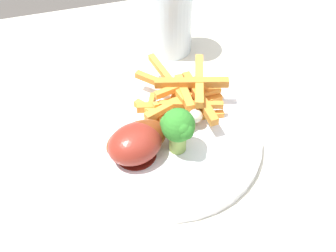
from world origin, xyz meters
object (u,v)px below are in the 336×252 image
at_px(broccoli_floret_front, 178,128).
at_px(chicken_drumstick_near, 138,142).
at_px(carrot_fries_pile, 181,98).
at_px(chicken_drumstick_far, 141,138).
at_px(dinner_plate, 168,139).
at_px(dining_table, 125,175).
at_px(water_glass, 171,13).

xyz_separation_m(broccoli_floret_front, chicken_drumstick_near, (-0.05, 0.01, -0.02)).
height_order(carrot_fries_pile, chicken_drumstick_far, carrot_fries_pile).
bearing_deg(dinner_plate, carrot_fries_pile, 55.32).
bearing_deg(chicken_drumstick_far, dining_table, 109.56).
distance_m(dining_table, chicken_drumstick_near, 0.16).
height_order(dining_table, broccoli_floret_front, broccoli_floret_front).
xyz_separation_m(dining_table, chicken_drumstick_near, (0.01, -0.06, 0.15)).
bearing_deg(dinner_plate, dining_table, 141.01).
height_order(dinner_plate, carrot_fries_pile, carrot_fries_pile).
xyz_separation_m(dinner_plate, carrot_fries_pile, (0.03, 0.05, 0.02)).
distance_m(dinner_plate, chicken_drumstick_near, 0.05).
relative_size(dinner_plate, chicken_drumstick_far, 1.78).
height_order(chicken_drumstick_near, water_glass, water_glass).
bearing_deg(chicken_drumstick_far, chicken_drumstick_near, -127.17).
xyz_separation_m(broccoli_floret_front, chicken_drumstick_far, (-0.04, 0.02, -0.02)).
height_order(dinner_plate, water_glass, water_glass).
bearing_deg(dinner_plate, chicken_drumstick_far, -165.29).
height_order(broccoli_floret_front, water_glass, water_glass).
height_order(carrot_fries_pile, chicken_drumstick_near, chicken_drumstick_near).
relative_size(dining_table, chicken_drumstick_near, 9.10).
bearing_deg(chicken_drumstick_near, broccoli_floret_front, -8.87).
xyz_separation_m(chicken_drumstick_near, water_glass, (0.11, 0.22, 0.04)).
distance_m(chicken_drumstick_near, chicken_drumstick_far, 0.01).
height_order(dinner_plate, chicken_drumstick_near, chicken_drumstick_near).
xyz_separation_m(broccoli_floret_front, carrot_fries_pile, (0.03, 0.07, -0.02)).
xyz_separation_m(dinner_plate, water_glass, (0.06, 0.20, 0.06)).
bearing_deg(carrot_fries_pile, dinner_plate, -124.68).
bearing_deg(dining_table, chicken_drumstick_far, -70.44).
relative_size(dining_table, chicken_drumstick_far, 8.28).
height_order(broccoli_floret_front, chicken_drumstick_far, broccoli_floret_front).
relative_size(carrot_fries_pile, chicken_drumstick_far, 1.12).
xyz_separation_m(broccoli_floret_front, water_glass, (0.06, 0.22, 0.02)).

